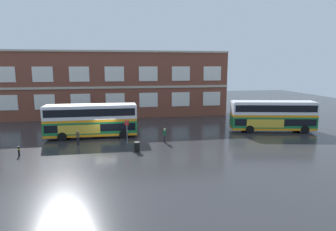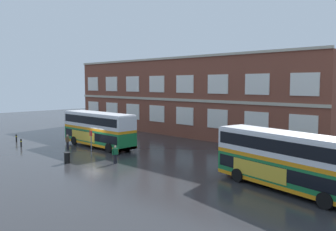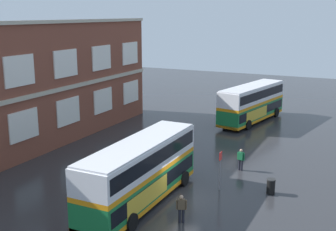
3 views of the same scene
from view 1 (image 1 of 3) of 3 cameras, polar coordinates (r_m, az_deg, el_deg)
name	(u,v)px [view 1 (image 1 of 3)]	position (r m, az deg, el deg)	size (l,w,h in m)	color
ground_plane	(106,136)	(37.07, -12.16, -4.02)	(120.00, 120.00, 0.00)	#2B2B2D
brick_terminal_building	(99,85)	(52.18, -13.49, 5.98)	(44.15, 8.19, 11.19)	brown
double_decker_near	(91,120)	(36.49, -14.93, -0.90)	(11.01, 2.89, 4.07)	#197038
double_decker_middle	(273,115)	(41.02, 20.04, 0.00)	(11.29, 4.62, 4.07)	#197038
waiting_passenger	(78,137)	(33.62, -17.44, -4.05)	(0.39, 0.62, 1.70)	black
second_passenger	(165,135)	(33.08, -0.66, -3.81)	(0.32, 0.64, 1.70)	black
bus_stand_flag	(127,130)	(32.74, -8.14, -2.80)	(0.44, 0.10, 2.70)	slate
station_litter_bin	(137,147)	(29.88, -6.17, -6.19)	(0.60, 0.60, 1.03)	black
safety_bollard_east	(19,151)	(31.95, -27.47, -6.27)	(0.19, 0.19, 0.95)	black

